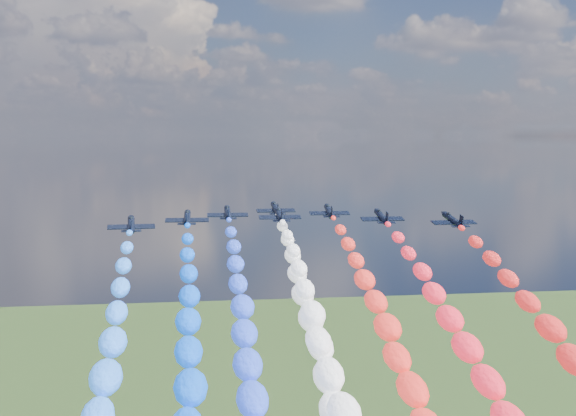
{
  "coord_description": "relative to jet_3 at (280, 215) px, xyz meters",
  "views": [
    {
      "loc": [
        -21.67,
        -154.42,
        121.13
      ],
      "look_at": [
        0.0,
        4.0,
        106.02
      ],
      "focal_mm": 47.46,
      "sensor_mm": 36.0,
      "label": 1
    }
  ],
  "objects": [
    {
      "name": "trail_1",
      "position": [
        -19.96,
        -57.34,
        -18.26
      ],
      "size": [
        5.7,
        104.14,
        40.26
      ],
      "primitive_type": null,
      "color": "blue"
    },
    {
      "name": "jet_0",
      "position": [
        -30.81,
        -13.4,
        0.0
      ],
      "size": [
        9.89,
        13.04,
        4.95
      ],
      "primitive_type": null,
      "rotation": [
        0.19,
        0.0,
        0.07
      ],
      "color": "black"
    },
    {
      "name": "jet_2",
      "position": [
        -10.94,
        6.29,
        0.0
      ],
      "size": [
        9.38,
        12.68,
        4.95
      ],
      "primitive_type": null,
      "rotation": [
        0.19,
        0.0,
        -0.02
      ],
      "color": "black"
    },
    {
      "name": "jet_3",
      "position": [
        0.0,
        0.0,
        0.0
      ],
      "size": [
        9.28,
        12.61,
        4.95
      ],
      "primitive_type": null,
      "rotation": [
        0.19,
        0.0,
        -0.02
      ],
      "color": "black"
    },
    {
      "name": "jet_4",
      "position": [
        0.88,
        14.87,
        0.0
      ],
      "size": [
        9.15,
        12.51,
        4.95
      ],
      "primitive_type": null,
      "rotation": [
        0.19,
        0.0,
        0.01
      ],
      "color": "black"
    },
    {
      "name": "jet_7",
      "position": [
        33.87,
        -14.66,
        0.0
      ],
      "size": [
        9.72,
        12.92,
        4.95
      ],
      "primitive_type": null,
      "rotation": [
        0.19,
        0.0,
        0.05
      ],
      "color": "black"
    },
    {
      "name": "trail_6",
      "position": [
        21.14,
        -60.65,
        -18.26
      ],
      "size": [
        5.7,
        104.14,
        40.26
      ],
      "primitive_type": null,
      "color": "#FB2035"
    },
    {
      "name": "trail_4",
      "position": [
        0.88,
        -39.41,
        -18.26
      ],
      "size": [
        5.7,
        104.14,
        40.26
      ],
      "primitive_type": null,
      "color": "white"
    },
    {
      "name": "jet_5",
      "position": [
        12.32,
        7.08,
        0.0
      ],
      "size": [
        9.73,
        12.93,
        4.95
      ],
      "primitive_type": null,
      "rotation": [
        0.19,
        0.0,
        -0.05
      ],
      "color": "black"
    },
    {
      "name": "trail_3",
      "position": [
        0.0,
        -54.28,
        -18.26
      ],
      "size": [
        5.7,
        104.14,
        40.26
      ],
      "primitive_type": null,
      "color": "white"
    },
    {
      "name": "jet_6",
      "position": [
        21.14,
        -6.37,
        0.0
      ],
      "size": [
        9.13,
        12.5,
        4.95
      ],
      "primitive_type": null,
      "rotation": [
        0.19,
        0.0,
        -0.0
      ],
      "color": "black"
    },
    {
      "name": "trail_2",
      "position": [
        -10.94,
        -48.0,
        -18.26
      ],
      "size": [
        5.7,
        104.14,
        40.26
      ],
      "primitive_type": null,
      "color": "blue"
    },
    {
      "name": "jet_1",
      "position": [
        -19.96,
        -3.06,
        0.0
      ],
      "size": [
        9.46,
        12.74,
        4.95
      ],
      "primitive_type": null,
      "rotation": [
        0.19,
        0.0,
        -0.03
      ],
      "color": "black"
    },
    {
      "name": "trail_5",
      "position": [
        12.32,
        -47.21,
        -18.26
      ],
      "size": [
        5.7,
        104.14,
        40.26
      ],
      "primitive_type": null,
      "color": "red"
    }
  ]
}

